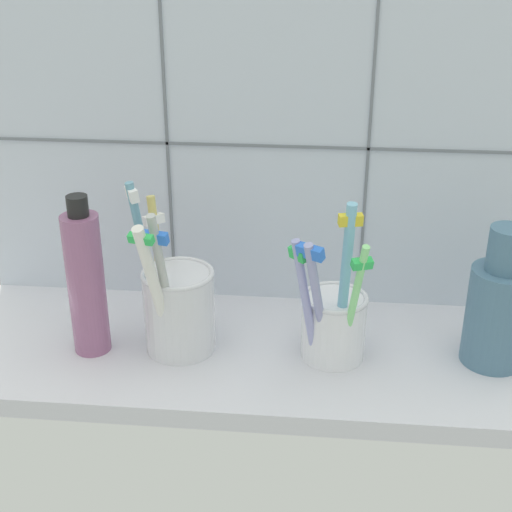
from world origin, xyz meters
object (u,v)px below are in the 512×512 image
object	(u,v)px
soap_bottle	(86,282)
toothbrush_cup_left	(177,305)
toothbrush_cup_right	(333,320)
ceramic_vase	(499,308)

from	to	relation	value
soap_bottle	toothbrush_cup_left	bearing A→B (deg)	5.97
toothbrush_cup_right	ceramic_vase	world-z (taller)	toothbrush_cup_right
soap_bottle	ceramic_vase	bearing A→B (deg)	2.38
ceramic_vase	soap_bottle	bearing A→B (deg)	-177.62
toothbrush_cup_left	soap_bottle	size ratio (longest dim) A/B	1.11
toothbrush_cup_right	soap_bottle	xyz separation A→B (cm)	(-24.30, -0.72, 3.34)
toothbrush_cup_left	toothbrush_cup_right	size ratio (longest dim) A/B	1.05
ceramic_vase	toothbrush_cup_right	bearing A→B (deg)	-176.57
toothbrush_cup_right	ceramic_vase	distance (cm)	15.89
toothbrush_cup_right	ceramic_vase	bearing A→B (deg)	3.43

